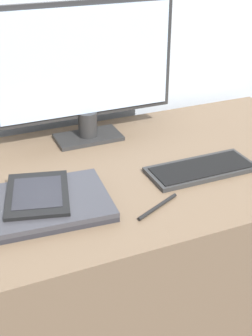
{
  "coord_description": "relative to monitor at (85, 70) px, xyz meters",
  "views": [
    {
      "loc": [
        -0.37,
        -0.88,
        1.32
      ],
      "look_at": [
        0.03,
        0.05,
        0.77
      ],
      "focal_mm": 50.0,
      "sensor_mm": 36.0,
      "label": 1
    }
  ],
  "objects": [
    {
      "name": "desk",
      "position": [
        -0.04,
        -0.23,
        -0.57
      ],
      "size": [
        1.45,
        0.68,
        0.71
      ],
      "color": "brown",
      "rests_on": "ground_plane"
    },
    {
      "name": "laptop",
      "position": [
        -0.23,
        -0.33,
        -0.2
      ],
      "size": [
        0.34,
        0.24,
        0.02
      ],
      "color": "#232328",
      "rests_on": "desk"
    },
    {
      "name": "monitor",
      "position": [
        0.0,
        0.0,
        0.0
      ],
      "size": [
        0.54,
        0.11,
        0.41
      ],
      "color": "#262626",
      "rests_on": "desk"
    },
    {
      "name": "ereader",
      "position": [
        -0.23,
        -0.3,
        -0.19
      ],
      "size": [
        0.19,
        0.23,
        0.01
      ],
      "color": "black",
      "rests_on": "laptop"
    },
    {
      "name": "keyboard",
      "position": [
        0.21,
        -0.32,
        -0.21
      ],
      "size": [
        0.29,
        0.12,
        0.01
      ],
      "color": "#282828",
      "rests_on": "desk"
    },
    {
      "name": "pen",
      "position": [
        0.02,
        -0.43,
        -0.21
      ],
      "size": [
        0.13,
        0.07,
        0.01
      ],
      "color": "black",
      "rests_on": "desk"
    }
  ]
}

